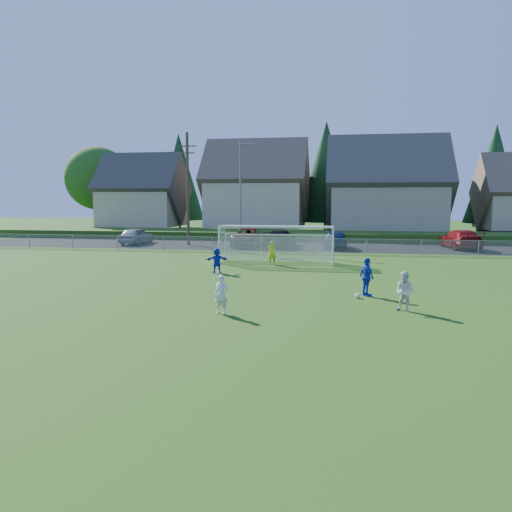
# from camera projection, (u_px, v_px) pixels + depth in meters

# --- Properties ---
(ground) EXTENTS (160.00, 160.00, 0.00)m
(ground) POSITION_uv_depth(u_px,v_px,m) (216.00, 323.00, 17.13)
(ground) COLOR #193D0C
(ground) RESTS_ON ground
(asphalt_lot) EXTENTS (60.00, 60.00, 0.00)m
(asphalt_lot) POSITION_uv_depth(u_px,v_px,m) (294.00, 246.00, 44.04)
(asphalt_lot) COLOR black
(asphalt_lot) RESTS_ON ground
(grass_embankment) EXTENTS (70.00, 6.00, 0.80)m
(grass_embankment) POSITION_uv_depth(u_px,v_px,m) (301.00, 235.00, 51.33)
(grass_embankment) COLOR #1E420F
(grass_embankment) RESTS_ON ground
(soccer_ball) EXTENTS (0.22, 0.22, 0.22)m
(soccer_ball) POSITION_uv_depth(u_px,v_px,m) (357.00, 296.00, 21.39)
(soccer_ball) COLOR white
(soccer_ball) RESTS_ON ground
(player_white_a) EXTENTS (0.55, 0.38, 1.45)m
(player_white_a) POSITION_uv_depth(u_px,v_px,m) (221.00, 295.00, 18.46)
(player_white_a) COLOR silver
(player_white_a) RESTS_ON ground
(player_white_b) EXTENTS (0.93, 0.86, 1.52)m
(player_white_b) POSITION_uv_depth(u_px,v_px,m) (405.00, 292.00, 18.84)
(player_white_b) COLOR silver
(player_white_b) RESTS_ON ground
(player_blue_a) EXTENTS (0.84, 1.06, 1.69)m
(player_blue_a) POSITION_uv_depth(u_px,v_px,m) (367.00, 277.00, 21.78)
(player_blue_a) COLOR #1232B0
(player_blue_a) RESTS_ON ground
(player_blue_b) EXTENTS (1.38, 0.90, 1.43)m
(player_blue_b) POSITION_uv_depth(u_px,v_px,m) (217.00, 260.00, 28.47)
(player_blue_b) COLOR #1232B0
(player_blue_b) RESTS_ON ground
(goalkeeper) EXTENTS (0.64, 0.50, 1.53)m
(goalkeeper) POSITION_uv_depth(u_px,v_px,m) (272.00, 253.00, 31.97)
(goalkeeper) COLOR #CEE01A
(goalkeeper) RESTS_ON ground
(car_a) EXTENTS (1.97, 4.52, 1.52)m
(car_a) POSITION_uv_depth(u_px,v_px,m) (136.00, 236.00, 45.99)
(car_a) COLOR gray
(car_a) RESTS_ON ground
(car_c) EXTENTS (2.93, 5.91, 1.61)m
(car_c) POSITION_uv_depth(u_px,v_px,m) (249.00, 237.00, 43.91)
(car_c) COLOR #4E0E09
(car_c) RESTS_ON ground
(car_d) EXTENTS (2.64, 5.26, 1.47)m
(car_d) POSITION_uv_depth(u_px,v_px,m) (280.00, 238.00, 43.54)
(car_d) COLOR black
(car_d) RESTS_ON ground
(car_e) EXTENTS (2.21, 4.80, 1.59)m
(car_e) POSITION_uv_depth(u_px,v_px,m) (335.00, 239.00, 42.20)
(car_e) COLOR #16244D
(car_e) RESTS_ON ground
(car_g) EXTENTS (2.87, 5.74, 1.60)m
(car_g) POSITION_uv_depth(u_px,v_px,m) (460.00, 239.00, 41.77)
(car_g) COLOR maroon
(car_g) RESTS_ON ground
(soccer_goal) EXTENTS (7.42, 1.90, 2.50)m
(soccer_goal) POSITION_uv_depth(u_px,v_px,m) (277.00, 238.00, 32.64)
(soccer_goal) COLOR white
(soccer_goal) RESTS_ON ground
(chainlink_fence) EXTENTS (52.06, 0.06, 1.20)m
(chainlink_fence) POSITION_uv_depth(u_px,v_px,m) (287.00, 245.00, 38.58)
(chainlink_fence) COLOR gray
(chainlink_fence) RESTS_ON ground
(streetlight) EXTENTS (1.38, 0.18, 9.00)m
(streetlight) POSITION_uv_depth(u_px,v_px,m) (241.00, 191.00, 42.76)
(streetlight) COLOR slate
(streetlight) RESTS_ON ground
(utility_pole) EXTENTS (1.60, 0.26, 10.00)m
(utility_pole) POSITION_uv_depth(u_px,v_px,m) (188.00, 188.00, 44.56)
(utility_pole) COLOR #473321
(utility_pole) RESTS_ON ground
(houses_row) EXTENTS (53.90, 11.45, 13.27)m
(houses_row) POSITION_uv_depth(u_px,v_px,m) (324.00, 171.00, 57.48)
(houses_row) COLOR tan
(houses_row) RESTS_ON ground
(tree_row) EXTENTS (65.98, 12.36, 13.80)m
(tree_row) POSITION_uv_depth(u_px,v_px,m) (318.00, 177.00, 63.82)
(tree_row) COLOR #382616
(tree_row) RESTS_ON ground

